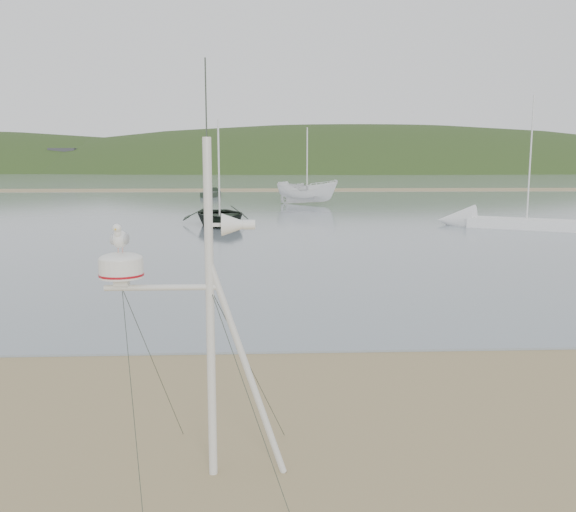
{
  "coord_description": "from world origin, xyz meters",
  "views": [
    {
      "loc": [
        1.64,
        -6.88,
        3.51
      ],
      "look_at": [
        1.99,
        1.0,
        2.3
      ],
      "focal_mm": 38.0,
      "sensor_mm": 36.0,
      "label": 1
    }
  ],
  "objects_px": {
    "sailboat_white_near": "(485,222)",
    "sailboat_dark_mid": "(213,193)",
    "mast_rig": "(206,382)",
    "boat_white": "(307,172)",
    "boat_dark": "(219,177)"
  },
  "relations": [
    {
      "from": "boat_white",
      "to": "mast_rig",
      "type": "bearing_deg",
      "value": -164.98
    },
    {
      "from": "boat_dark",
      "to": "sailboat_dark_mid",
      "type": "distance_m",
      "value": 30.14
    },
    {
      "from": "mast_rig",
      "to": "sailboat_white_near",
      "type": "distance_m",
      "value": 29.04
    },
    {
      "from": "sailboat_white_near",
      "to": "boat_white",
      "type": "bearing_deg",
      "value": 114.45
    },
    {
      "from": "mast_rig",
      "to": "sailboat_white_near",
      "type": "xyz_separation_m",
      "value": [
        12.84,
        26.04,
        -0.81
      ]
    },
    {
      "from": "sailboat_white_near",
      "to": "sailboat_dark_mid",
      "type": "relative_size",
      "value": 1.43
    },
    {
      "from": "boat_dark",
      "to": "mast_rig",
      "type": "bearing_deg",
      "value": -97.85
    },
    {
      "from": "mast_rig",
      "to": "boat_white",
      "type": "height_order",
      "value": "boat_white"
    },
    {
      "from": "boat_dark",
      "to": "sailboat_white_near",
      "type": "bearing_deg",
      "value": -16.45
    },
    {
      "from": "boat_dark",
      "to": "sailboat_dark_mid",
      "type": "relative_size",
      "value": 1.01
    },
    {
      "from": "sailboat_dark_mid",
      "to": "mast_rig",
      "type": "bearing_deg",
      "value": -85.7
    },
    {
      "from": "sailboat_white_near",
      "to": "mast_rig",
      "type": "bearing_deg",
      "value": -116.25
    },
    {
      "from": "boat_white",
      "to": "sailboat_white_near",
      "type": "relative_size",
      "value": 0.7
    },
    {
      "from": "sailboat_white_near",
      "to": "sailboat_dark_mid",
      "type": "bearing_deg",
      "value": 118.77
    },
    {
      "from": "mast_rig",
      "to": "sailboat_white_near",
      "type": "height_order",
      "value": "sailboat_white_near"
    }
  ]
}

